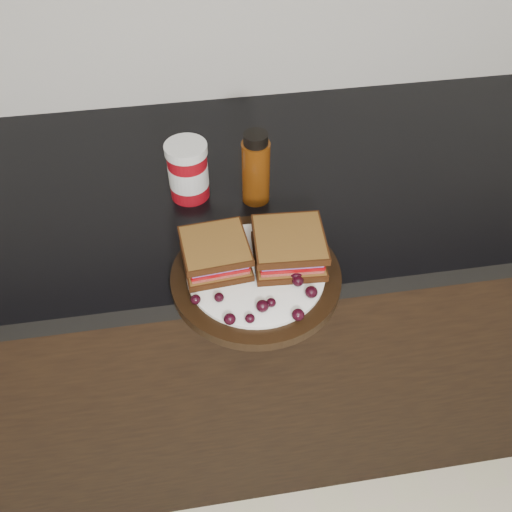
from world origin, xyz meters
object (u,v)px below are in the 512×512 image
at_px(sandwich_left, 216,254).
at_px(condiment_jar, 188,171).
at_px(plate, 256,277).
at_px(oil_bottle, 256,168).

distance_m(sandwich_left, condiment_jar, 0.21).
bearing_deg(sandwich_left, condiment_jar, 92.84).
bearing_deg(sandwich_left, plate, -28.03).
xyz_separation_m(condiment_jar, oil_bottle, (0.12, -0.03, 0.02)).
height_order(condiment_jar, oil_bottle, oil_bottle).
bearing_deg(condiment_jar, sandwich_left, -82.48).
distance_m(condiment_jar, oil_bottle, 0.13).
bearing_deg(oil_bottle, sandwich_left, -117.74).
xyz_separation_m(sandwich_left, condiment_jar, (-0.03, 0.21, 0.01)).
bearing_deg(condiment_jar, oil_bottle, -14.12).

